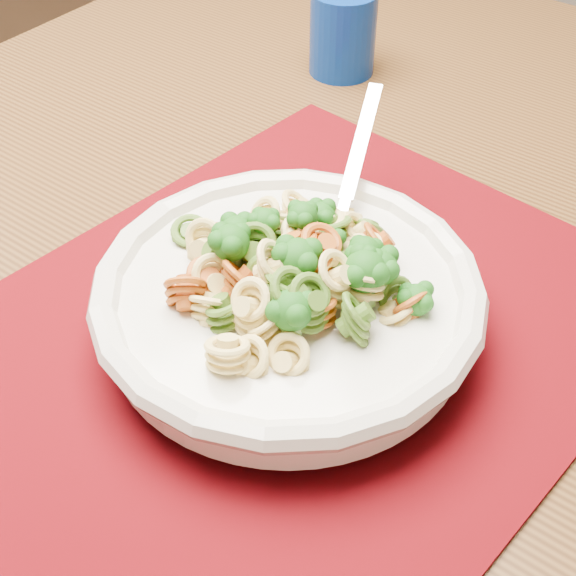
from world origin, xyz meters
TOP-DOWN VIEW (x-y plane):
  - dining_table at (0.12, -0.51)m, footprint 1.49×1.25m
  - placemat at (0.15, -0.62)m, footprint 0.59×0.52m
  - pasta_bowl at (0.16, -0.61)m, footprint 0.26×0.26m
  - pasta_broccoli_heap at (0.16, -0.61)m, footprint 0.22×0.22m
  - fork at (0.22, -0.58)m, footprint 0.15×0.15m
  - tumbler at (0.40, -0.31)m, footprint 0.07×0.07m

SIDE VIEW (x-z plane):
  - dining_table at x=0.12m, z-range 0.27..1.05m
  - placemat at x=0.15m, z-range 0.78..0.78m
  - pasta_bowl at x=0.16m, z-range 0.79..0.84m
  - tumbler at x=0.40m, z-range 0.78..0.86m
  - fork at x=0.22m, z-range 0.79..0.87m
  - pasta_broccoli_heap at x=0.16m, z-range 0.80..0.86m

